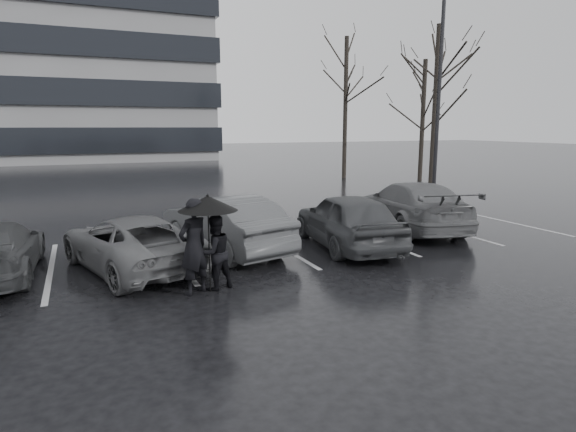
{
  "coord_description": "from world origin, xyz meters",
  "views": [
    {
      "loc": [
        -4.23,
        -9.3,
        3.2
      ],
      "look_at": [
        0.23,
        1.0,
        1.1
      ],
      "focal_mm": 30.0,
      "sensor_mm": 36.0,
      "label": 1
    }
  ],
  "objects_px": {
    "tree_east": "(435,110)",
    "tree_north": "(345,109)",
    "car_east": "(411,205)",
    "lamp_post": "(439,101)",
    "car_west_a": "(224,224)",
    "pedestrian_right": "(215,252)",
    "pedestrian_left": "(194,247)",
    "car_main": "(347,220)",
    "tree_ne": "(423,121)",
    "car_west_b": "(131,242)"
  },
  "relations": [
    {
      "from": "tree_ne",
      "to": "tree_north",
      "type": "xyz_separation_m",
      "value": [
        -3.5,
        3.0,
        0.75
      ]
    },
    {
      "from": "car_west_a",
      "to": "tree_ne",
      "type": "bearing_deg",
      "value": -157.83
    },
    {
      "from": "car_west_a",
      "to": "pedestrian_left",
      "type": "xyz_separation_m",
      "value": [
        -1.43,
        -2.88,
        0.2
      ]
    },
    {
      "from": "pedestrian_right",
      "to": "tree_north",
      "type": "distance_m",
      "value": 21.85
    },
    {
      "from": "car_main",
      "to": "tree_east",
      "type": "bearing_deg",
      "value": -132.31
    },
    {
      "from": "pedestrian_right",
      "to": "lamp_post",
      "type": "relative_size",
      "value": 0.16
    },
    {
      "from": "car_main",
      "to": "tree_north",
      "type": "height_order",
      "value": "tree_north"
    },
    {
      "from": "pedestrian_left",
      "to": "lamp_post",
      "type": "xyz_separation_m",
      "value": [
        12.67,
        8.2,
        3.35
      ]
    },
    {
      "from": "car_west_b",
      "to": "car_east",
      "type": "height_order",
      "value": "car_east"
    },
    {
      "from": "car_main",
      "to": "lamp_post",
      "type": "distance_m",
      "value": 10.78
    },
    {
      "from": "car_main",
      "to": "car_west_b",
      "type": "xyz_separation_m",
      "value": [
        -5.52,
        0.2,
        -0.13
      ]
    },
    {
      "from": "car_main",
      "to": "tree_ne",
      "type": "distance_m",
      "value": 17.64
    },
    {
      "from": "car_west_a",
      "to": "pedestrian_right",
      "type": "relative_size",
      "value": 2.96
    },
    {
      "from": "pedestrian_left",
      "to": "lamp_post",
      "type": "height_order",
      "value": "lamp_post"
    },
    {
      "from": "car_main",
      "to": "tree_east",
      "type": "xyz_separation_m",
      "value": [
        9.77,
        8.38,
        3.26
      ]
    },
    {
      "from": "car_west_a",
      "to": "tree_north",
      "type": "distance_m",
      "value": 19.11
    },
    {
      "from": "car_east",
      "to": "tree_north",
      "type": "distance_m",
      "value": 15.69
    },
    {
      "from": "car_west_a",
      "to": "tree_east",
      "type": "xyz_separation_m",
      "value": [
        12.91,
        7.52,
        3.27
      ]
    },
    {
      "from": "car_main",
      "to": "pedestrian_right",
      "type": "xyz_separation_m",
      "value": [
        -4.13,
        -1.91,
        0.0
      ]
    },
    {
      "from": "car_east",
      "to": "lamp_post",
      "type": "bearing_deg",
      "value": -123.33
    },
    {
      "from": "lamp_post",
      "to": "pedestrian_left",
      "type": "bearing_deg",
      "value": -147.08
    },
    {
      "from": "car_east",
      "to": "car_west_a",
      "type": "bearing_deg",
      "value": 15.63
    },
    {
      "from": "pedestrian_left",
      "to": "pedestrian_right",
      "type": "height_order",
      "value": "pedestrian_left"
    },
    {
      "from": "car_west_b",
      "to": "tree_north",
      "type": "distance_m",
      "value": 21.16
    },
    {
      "from": "car_east",
      "to": "lamp_post",
      "type": "height_order",
      "value": "lamp_post"
    },
    {
      "from": "car_east",
      "to": "pedestrian_right",
      "type": "relative_size",
      "value": 3.47
    },
    {
      "from": "lamp_post",
      "to": "tree_north",
      "type": "relative_size",
      "value": 1.1
    },
    {
      "from": "car_east",
      "to": "tree_ne",
      "type": "distance_m",
      "value": 14.77
    },
    {
      "from": "pedestrian_left",
      "to": "tree_ne",
      "type": "relative_size",
      "value": 0.27
    },
    {
      "from": "tree_north",
      "to": "car_east",
      "type": "bearing_deg",
      "value": -112.15
    },
    {
      "from": "pedestrian_right",
      "to": "car_west_a",
      "type": "bearing_deg",
      "value": -127.17
    },
    {
      "from": "car_west_b",
      "to": "pedestrian_right",
      "type": "xyz_separation_m",
      "value": [
        1.39,
        -2.11,
        0.14
      ]
    },
    {
      "from": "pedestrian_right",
      "to": "tree_ne",
      "type": "bearing_deg",
      "value": -156.45
    },
    {
      "from": "tree_east",
      "to": "tree_north",
      "type": "height_order",
      "value": "tree_north"
    },
    {
      "from": "pedestrian_right",
      "to": "tree_east",
      "type": "height_order",
      "value": "tree_east"
    },
    {
      "from": "pedestrian_left",
      "to": "car_east",
      "type": "bearing_deg",
      "value": 172.66
    },
    {
      "from": "tree_north",
      "to": "lamp_post",
      "type": "bearing_deg",
      "value": -94.19
    },
    {
      "from": "car_main",
      "to": "car_east",
      "type": "xyz_separation_m",
      "value": [
        3.0,
        1.21,
        0.01
      ]
    },
    {
      "from": "lamp_post",
      "to": "tree_north",
      "type": "distance_m",
      "value": 9.22
    },
    {
      "from": "car_east",
      "to": "tree_ne",
      "type": "xyz_separation_m",
      "value": [
        9.27,
        11.17,
        2.75
      ]
    },
    {
      "from": "car_west_b",
      "to": "car_east",
      "type": "xyz_separation_m",
      "value": [
        8.52,
        1.01,
        0.14
      ]
    },
    {
      "from": "car_main",
      "to": "pedestrian_left",
      "type": "bearing_deg",
      "value": 30.91
    },
    {
      "from": "car_west_b",
      "to": "tree_north",
      "type": "xyz_separation_m",
      "value": [
        14.29,
        15.18,
        3.64
      ]
    },
    {
      "from": "pedestrian_left",
      "to": "tree_ne",
      "type": "xyz_separation_m",
      "value": [
        16.84,
        14.4,
        2.57
      ]
    },
    {
      "from": "tree_ne",
      "to": "car_west_b",
      "type": "bearing_deg",
      "value": -145.6
    },
    {
      "from": "tree_east",
      "to": "tree_north",
      "type": "relative_size",
      "value": 0.94
    },
    {
      "from": "car_west_a",
      "to": "pedestrian_right",
      "type": "bearing_deg",
      "value": 55.73
    },
    {
      "from": "car_west_b",
      "to": "car_main",
      "type": "bearing_deg",
      "value": 161.2
    },
    {
      "from": "car_west_a",
      "to": "tree_north",
      "type": "height_order",
      "value": "tree_north"
    },
    {
      "from": "car_east",
      "to": "pedestrian_left",
      "type": "distance_m",
      "value": 8.23
    }
  ]
}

